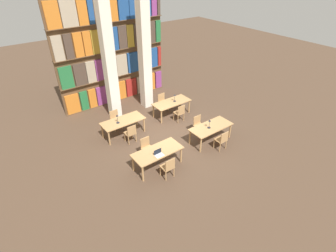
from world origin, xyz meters
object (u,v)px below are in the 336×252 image
(pillar_left, at_px, (108,57))
(pillar_center, at_px, (144,50))
(reading_table_0, at_px, (157,153))
(reading_table_2, at_px, (123,122))
(laptop, at_px, (159,154))
(chair_6, at_px, (180,112))
(chair_1, at_px, (147,147))
(reading_table_3, at_px, (172,103))
(chair_4, at_px, (131,133))
(reading_table_1, at_px, (211,128))
(desk_lamp_1, at_px, (117,117))
(chair_2, at_px, (222,140))
(desk_lamp_0, at_px, (209,122))
(chair_7, at_px, (163,102))
(chair_5, at_px, (115,119))
(chair_3, at_px, (199,125))
(chair_0, at_px, (168,167))
(desk_lamp_2, at_px, (175,97))

(pillar_left, relative_size, pillar_center, 1.00)
(reading_table_0, height_order, reading_table_2, same)
(laptop, bearing_deg, chair_6, 39.24)
(chair_1, distance_m, reading_table_3, 3.48)
(chair_4, bearing_deg, reading_table_1, -34.69)
(desk_lamp_1, bearing_deg, chair_2, -47.87)
(pillar_left, bearing_deg, desk_lamp_0, -63.76)
(chair_2, distance_m, chair_7, 4.16)
(chair_6, bearing_deg, reading_table_0, -142.70)
(chair_5, bearing_deg, chair_2, 124.22)
(pillar_left, distance_m, chair_2, 6.10)
(pillar_left, relative_size, chair_3, 6.83)
(pillar_center, distance_m, chair_6, 3.45)
(chair_1, distance_m, chair_6, 3.07)
(chair_6, bearing_deg, chair_4, -177.58)
(chair_7, bearing_deg, reading_table_1, 90.75)
(reading_table_1, bearing_deg, chair_5, 129.94)
(chair_3, bearing_deg, desk_lamp_1, -32.38)
(pillar_center, distance_m, chair_1, 5.05)
(chair_0, height_order, desk_lamp_0, desk_lamp_0)
(desk_lamp_0, distance_m, chair_4, 3.34)
(chair_5, bearing_deg, chair_1, 90.12)
(pillar_center, distance_m, desk_lamp_2, 2.67)
(chair_2, height_order, reading_table_3, chair_2)
(pillar_center, xyz_separation_m, chair_2, (0.39, -5.07, -2.52))
(chair_3, xyz_separation_m, chair_7, (0.00, 2.76, 0.00))
(pillar_left, bearing_deg, desk_lamp_2, -33.80)
(pillar_left, xyz_separation_m, reading_table_2, (-0.46, -1.73, -2.35))
(reading_table_2, distance_m, desk_lamp_2, 2.95)
(desk_lamp_1, bearing_deg, chair_0, -85.94)
(chair_0, bearing_deg, desk_lamp_2, 49.39)
(chair_4, xyz_separation_m, desk_lamp_1, (-0.23, 0.66, 0.53))
(reading_table_1, xyz_separation_m, chair_5, (-2.80, 3.34, -0.17))
(reading_table_0, xyz_separation_m, chair_2, (2.72, -0.68, -0.17))
(pillar_center, relative_size, desk_lamp_2, 15.51)
(laptop, xyz_separation_m, chair_6, (2.81, 2.30, -0.30))
(laptop, height_order, reading_table_1, laptop)
(reading_table_0, relative_size, chair_0, 2.15)
(chair_3, distance_m, reading_table_3, 2.06)
(laptop, xyz_separation_m, chair_7, (2.81, 3.70, -0.30))
(chair_4, bearing_deg, chair_3, -24.17)
(desk_lamp_0, relative_size, chair_4, 0.45)
(pillar_left, relative_size, reading_table_3, 3.17)
(desk_lamp_1, distance_m, chair_6, 3.08)
(pillar_center, distance_m, reading_table_1, 4.98)
(reading_table_0, distance_m, chair_6, 3.43)
(chair_1, relative_size, laptop, 2.75)
(pillar_center, height_order, chair_0, pillar_center)
(reading_table_3, bearing_deg, chair_4, -163.69)
(chair_0, bearing_deg, desk_lamp_1, 94.06)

